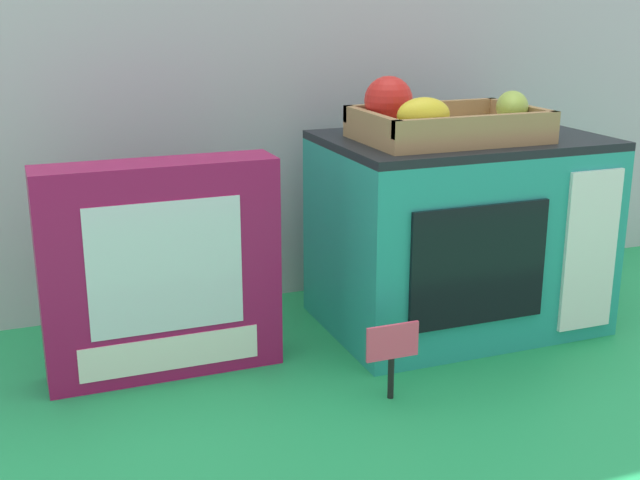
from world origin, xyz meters
The scene contains 6 objects.
ground_plane centered at (0.00, 0.00, 0.00)m, with size 1.70×1.70×0.00m, color #219E54.
display_back_panel centered at (0.00, 0.28, 0.34)m, with size 1.61×0.03×0.69m, color #B7BABF.
toy_microwave centered at (0.19, 0.05, 0.15)m, with size 0.40×0.28×0.29m.
food_groups_crate centered at (0.14, 0.03, 0.32)m, with size 0.26×0.17×0.09m.
cookie_set_box centered at (-0.26, 0.04, 0.14)m, with size 0.31×0.08×0.29m.
price_sign centered at (-0.01, -0.15, 0.07)m, with size 0.07×0.01×0.10m.
Camera 1 is at (-0.44, -1.00, 0.49)m, focal length 46.58 mm.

